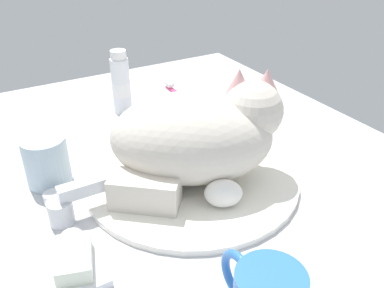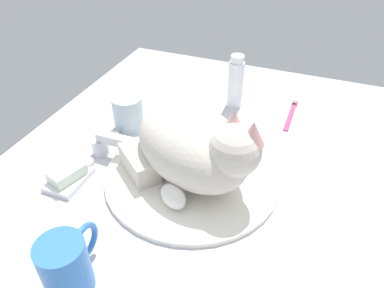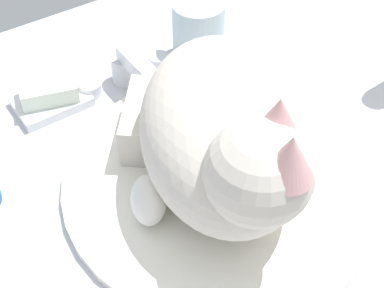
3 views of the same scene
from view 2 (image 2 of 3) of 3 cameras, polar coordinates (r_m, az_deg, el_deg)
ground_plane at (r=75.40cm, az=0.02°, el=-6.02°), size 110.00×82.50×3.00cm
sink_basin at (r=74.03cm, az=0.02°, el=-4.88°), size 34.89×34.89×1.03cm
faucet at (r=80.58cm, az=-13.40°, el=-0.21°), size 13.19×10.15×5.75cm
cat at (r=68.11cm, az=0.64°, el=-0.48°), size 27.13×30.70×17.10cm
coffee_mug at (r=57.94cm, az=-18.89°, el=-17.39°), size 11.40×7.05×9.45cm
rinse_cup at (r=87.26cm, az=-9.91°, el=4.77°), size 7.02×7.02×8.21cm
soap_dish at (r=76.98cm, az=-18.62°, el=-5.25°), size 9.00×6.40×1.20cm
soap_bar at (r=75.86cm, az=-18.87°, el=-4.27°), size 7.79×5.99×2.30cm
toothpaste_bottle at (r=94.54cm, az=6.51°, el=9.46°), size 3.96×3.96×13.87cm
toothbrush at (r=96.49cm, az=15.25°, el=4.84°), size 14.85×1.46×1.60cm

